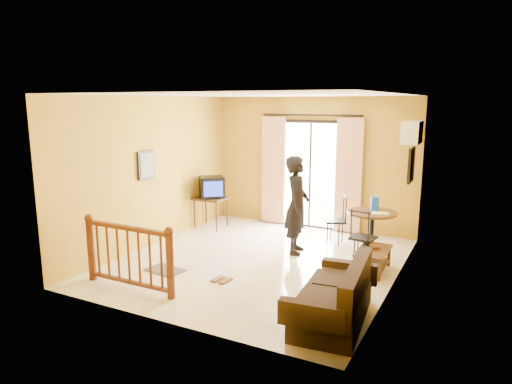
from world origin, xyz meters
The scene contains 19 objects.
ground centered at (0.00, 0.00, 0.00)m, with size 5.00×5.00×0.00m, color beige.
room_shell centered at (0.00, 0.00, 1.70)m, with size 5.00×5.00×5.00m.
balcony_door centered at (0.00, 2.43, 1.19)m, with size 2.25×0.14×2.46m.
tv_table centered at (-1.90, 1.46, 0.59)m, with size 0.67×0.56×0.67m.
television centered at (-1.87, 1.45, 0.89)m, with size 0.68×0.67×0.45m.
picture_left centered at (-2.22, -0.20, 1.55)m, with size 0.05×0.42×0.52m.
dining_table centered at (1.58, 1.44, 0.58)m, with size 0.89×0.89×0.74m.
water_jug centered at (1.60, 1.49, 0.87)m, with size 0.14×0.14×0.27m, color blue.
serving_tray centered at (1.75, 1.34, 0.75)m, with size 0.28×0.18×0.02m, color beige.
dining_chairs centered at (1.23, 1.14, 0.00)m, with size 1.25×1.36×0.95m.
air_conditioner centered at (2.09, 1.95, 2.15)m, with size 0.31×0.60×0.40m.
botanical_print centered at (2.22, 1.30, 1.65)m, with size 0.05×0.50×0.60m.
coffee_table centered at (1.85, 0.43, 0.24)m, with size 0.46×0.83×0.37m.
bowl centered at (1.85, 0.49, 0.40)m, with size 0.17×0.17×0.05m, color brown.
sofa centered at (1.85, -1.51, 0.29)m, with size 0.90×1.70×0.78m.
standing_person centered at (0.39, 0.74, 0.88)m, with size 0.64×0.42×1.76m, color black.
stair_balustrade centered at (-1.15, -1.90, 0.56)m, with size 1.63×0.13×1.04m.
doormat centered at (-1.15, -1.09, 0.01)m, with size 0.60×0.40×0.02m, color #524841.
sandals centered at (-0.11, -1.04, 0.01)m, with size 0.27×0.26×0.03m.
Camera 1 is at (3.37, -6.65, 2.69)m, focal length 32.00 mm.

